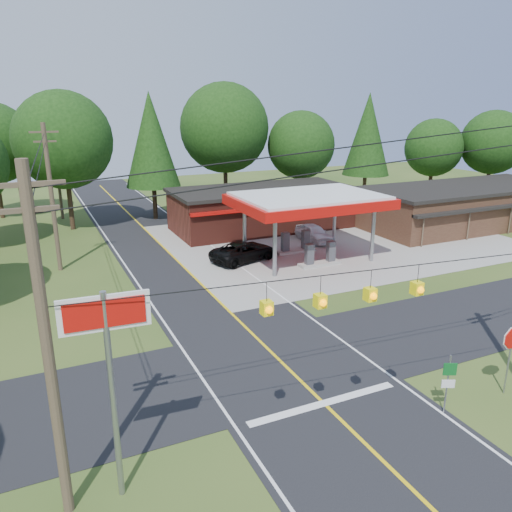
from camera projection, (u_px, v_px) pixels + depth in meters
name	position (u px, v px, depth m)	size (l,w,h in m)	color
ground	(281.00, 362.00, 22.52)	(120.00, 120.00, 0.00)	#314B1A
main_highway	(281.00, 362.00, 22.52)	(8.00, 120.00, 0.02)	black
cross_road	(281.00, 362.00, 22.52)	(70.00, 7.00, 0.02)	black
lane_center_yellow	(281.00, 362.00, 22.51)	(0.15, 110.00, 0.00)	yellow
gas_canopy	(309.00, 203.00, 36.15)	(10.60, 7.40, 4.88)	gray
convenience_store	(262.00, 208.00, 45.90)	(16.40, 7.55, 3.80)	#592219
strip_building	(466.00, 205.00, 47.06)	(20.40, 8.75, 3.80)	#3E2519
utility_pole_near_left	(47.00, 347.00, 12.83)	(1.80, 0.30, 10.00)	#473828
utility_pole_far_left	(52.00, 196.00, 33.37)	(1.80, 0.30, 10.00)	#473828
utility_pole_north	(57.00, 171.00, 48.84)	(0.30, 0.30, 9.50)	#473828
overhead_beacons	(347.00, 276.00, 15.08)	(17.04, 2.04, 1.03)	black
treeline_backdrop	(157.00, 149.00, 41.45)	(70.27, 51.59, 13.30)	#332316
suv_car	(244.00, 251.00, 36.68)	(5.21, 5.21, 1.45)	black
sedan_car	(314.00, 233.00, 41.87)	(4.17, 4.17, 1.42)	white
big_stop_sign	(108.00, 350.00, 13.55)	(2.41, 0.27, 6.49)	gray
octagonal_stop_sign	(512.00, 343.00, 19.46)	(1.01, 0.10, 2.96)	gray
route_sign_post	(448.00, 379.00, 18.40)	(0.46, 0.24, 2.43)	gray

